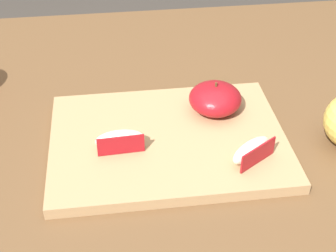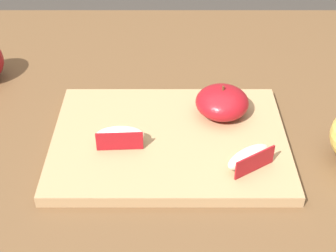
# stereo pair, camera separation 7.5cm
# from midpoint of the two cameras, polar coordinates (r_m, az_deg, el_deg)

# --- Properties ---
(dining_table) EXTENTS (1.17, 0.99, 0.72)m
(dining_table) POSITION_cam_midpoint_polar(r_m,az_deg,el_deg) (0.85, -1.00, -6.54)
(dining_table) COLOR brown
(dining_table) RESTS_ON ground_plane
(cutting_board) EXTENTS (0.37, 0.27, 0.02)m
(cutting_board) POSITION_cam_midpoint_polar(r_m,az_deg,el_deg) (0.77, 2.79, -1.82)
(cutting_board) COLOR #A37F56
(cutting_board) RESTS_ON dining_table
(apple_half_skin_up) EXTENTS (0.09, 0.09, 0.06)m
(apple_half_skin_up) POSITION_cam_midpoint_polar(r_m,az_deg,el_deg) (0.81, 8.83, 2.68)
(apple_half_skin_up) COLOR maroon
(apple_half_skin_up) RESTS_ON cutting_board
(apple_wedge_right) EXTENTS (0.08, 0.03, 0.03)m
(apple_wedge_right) POSITION_cam_midpoint_polar(r_m,az_deg,el_deg) (0.74, -2.93, -1.32)
(apple_wedge_right) COLOR #F4EACC
(apple_wedge_right) RESTS_ON cutting_board
(apple_wedge_left) EXTENTS (0.08, 0.06, 0.03)m
(apple_wedge_left) POSITION_cam_midpoint_polar(r_m,az_deg,el_deg) (0.72, 12.30, -3.72)
(apple_wedge_left) COLOR #F4EACC
(apple_wedge_left) RESTS_ON cutting_board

